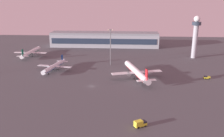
{
  "coord_description": "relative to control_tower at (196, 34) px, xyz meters",
  "views": [
    {
      "loc": [
        22.45,
        -140.31,
        53.82
      ],
      "look_at": [
        11.08,
        26.88,
        4.0
      ],
      "focal_mm": 38.17,
      "sensor_mm": 36.0,
      "label": 1
    }
  ],
  "objects": [
    {
      "name": "airplane_taxiway_distant",
      "position": [
        -153.93,
        -4.98,
        -18.4
      ],
      "size": [
        31.18,
        40.11,
        10.3
      ],
      "rotation": [
        0.0,
        0.0,
        -0.02
      ],
      "color": "white",
      "rests_on": "ground"
    },
    {
      "name": "ground_plane",
      "position": [
        -83.74,
        -80.79,
        -22.3
      ],
      "size": [
        416.0,
        416.0,
        0.0
      ],
      "primitive_type": "plane",
      "color": "#4C4C51"
    },
    {
      "name": "maintenance_van",
      "position": [
        -6.5,
        -61.33,
        -21.12
      ],
      "size": [
        4.4,
        2.59,
        2.25
      ],
      "rotation": [
        0.0,
        0.0,
        1.73
      ],
      "color": "yellow",
      "rests_on": "ground"
    },
    {
      "name": "apron_light_east",
      "position": [
        -75.52,
        -30.2,
        -5.52
      ],
      "size": [
        4.8,
        0.9,
        29.76
      ],
      "color": "slate",
      "rests_on": "ground"
    },
    {
      "name": "airplane_terminal_side",
      "position": [
        -54.88,
        -62.69,
        -17.82
      ],
      "size": [
        35.55,
        45.25,
        11.85
      ],
      "rotation": [
        0.0,
        0.0,
        0.29
      ],
      "color": "white",
      "rests_on": "ground"
    },
    {
      "name": "control_tower",
      "position": [
        0.0,
        0.0,
        0.0
      ],
      "size": [
        8.0,
        8.0,
        38.6
      ],
      "color": "#A8A8B2",
      "rests_on": "ground"
    },
    {
      "name": "airplane_near_gate",
      "position": [
        -117.39,
        -48.93,
        -18.86
      ],
      "size": [
        27.62,
        35.33,
        9.08
      ],
      "rotation": [
        0.0,
        0.0,
        2.98
      ],
      "color": "silver",
      "rests_on": "ground"
    },
    {
      "name": "catering_truck",
      "position": [
        -55.35,
        -128.46,
        -20.72
      ],
      "size": [
        6.04,
        4.98,
        3.05
      ],
      "rotation": [
        0.0,
        0.0,
        5.27
      ],
      "color": "yellow",
      "rests_on": "ground"
    },
    {
      "name": "terminal_building",
      "position": [
        -88.29,
        48.81,
        -14.2
      ],
      "size": [
        121.68,
        22.4,
        16.4
      ],
      "color": "#9EA3AD",
      "rests_on": "ground"
    }
  ]
}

